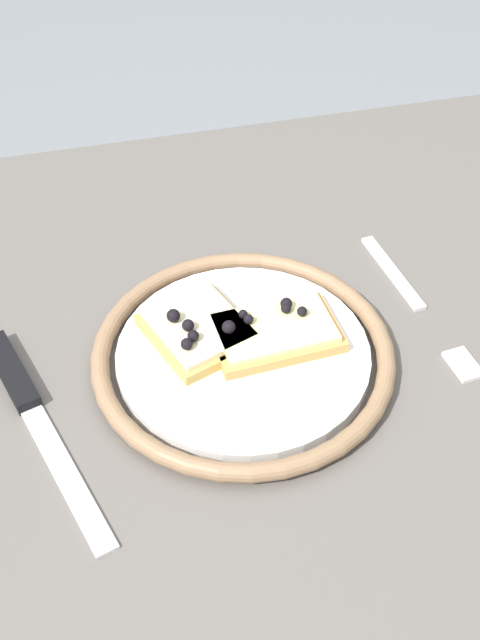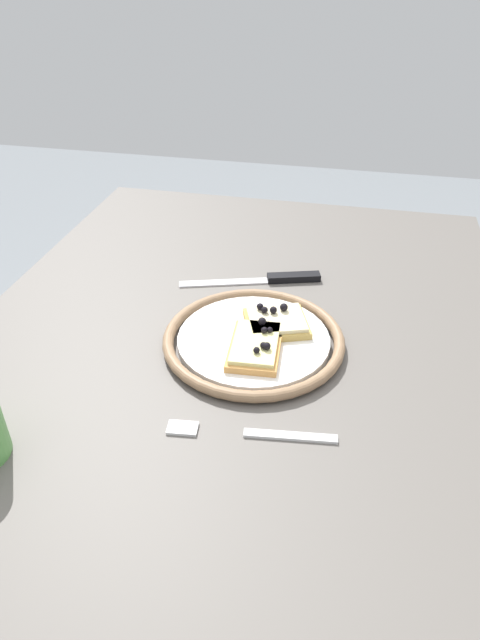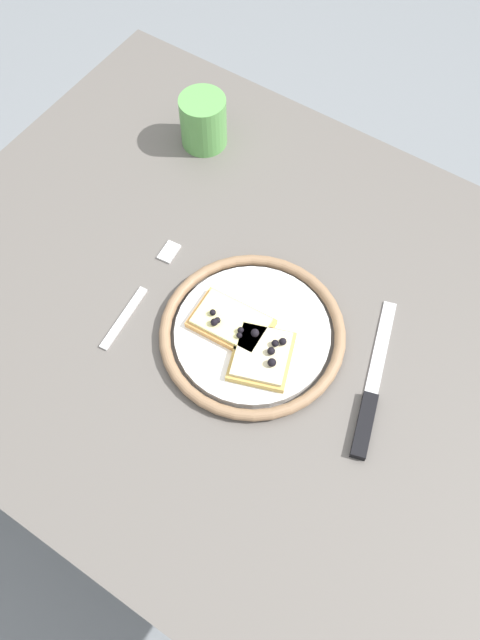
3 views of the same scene
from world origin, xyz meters
The scene contains 8 objects.
ground_plane centered at (0.00, 0.00, 0.00)m, with size 6.00×6.00×0.00m, color slate.
dining_table centered at (0.00, 0.00, 0.67)m, with size 1.08×0.80×0.76m.
plate centered at (0.00, -0.03, 0.77)m, with size 0.26×0.26×0.02m.
pizza_slice_near centered at (-0.03, -0.04, 0.79)m, with size 0.11×0.08×0.03m.
pizza_slice_far centered at (0.03, -0.06, 0.79)m, with size 0.10×0.11×0.03m.
knife centered at (0.18, -0.03, 0.77)m, with size 0.09×0.23×0.01m.
fork centered at (-0.17, -0.06, 0.77)m, with size 0.04×0.20×0.00m.
cup centered at (-0.27, 0.24, 0.81)m, with size 0.08×0.08×0.09m, color #599E4C.
Camera 3 is at (0.22, -0.40, 1.58)m, focal length 37.02 mm.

